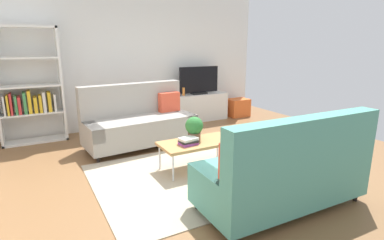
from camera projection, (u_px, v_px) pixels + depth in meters
ground_plane at (187, 168)px, 4.49m from camera, size 7.68×7.68×0.00m
wall_far at (127, 60)px, 6.52m from camera, size 6.40×0.12×2.90m
area_rug at (201, 174)px, 4.29m from camera, size 2.90×2.20×0.01m
couch_beige at (139, 122)px, 5.40m from camera, size 1.96×1.00×1.10m
couch_green at (285, 171)px, 3.30m from camera, size 1.92×0.88×1.10m
coffee_table at (197, 143)px, 4.39m from camera, size 1.10×0.56×0.42m
tv_console at (198, 107)px, 7.24m from camera, size 1.40×0.44×0.64m
tv at (199, 81)px, 7.07m from camera, size 1.00×0.20×0.64m
bookshelf at (30, 91)px, 5.48m from camera, size 1.10×0.36×2.10m
storage_trunk at (238, 107)px, 7.69m from camera, size 0.52×0.40×0.44m
potted_plant at (194, 128)px, 4.38m from camera, size 0.26×0.26×0.35m
table_book_0 at (188, 143)px, 4.24m from camera, size 0.26×0.21×0.03m
table_book_1 at (188, 141)px, 4.23m from camera, size 0.25×0.19×0.03m
table_book_2 at (188, 139)px, 4.22m from camera, size 0.27×0.22×0.04m
vase_0 at (175, 93)px, 6.92m from camera, size 0.10×0.10×0.13m
bottle_0 at (184, 92)px, 6.92m from camera, size 0.06×0.06×0.18m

